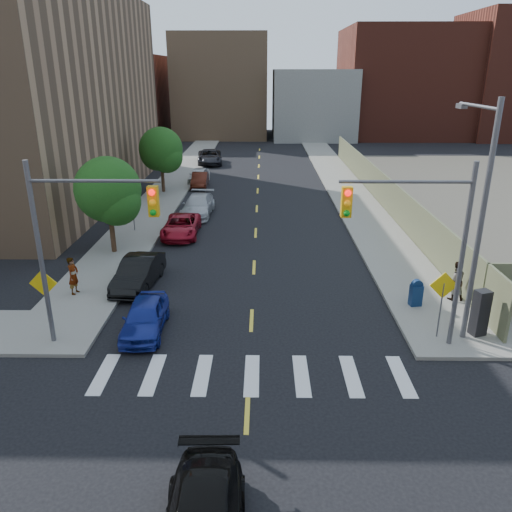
{
  "coord_description": "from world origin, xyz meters",
  "views": [
    {
      "loc": [
        0.44,
        -10.58,
        9.79
      ],
      "look_at": [
        0.15,
        10.35,
        2.0
      ],
      "focal_mm": 35.0,
      "sensor_mm": 36.0,
      "label": 1
    }
  ],
  "objects_px": {
    "parked_car_black": "(138,273)",
    "parked_car_silver": "(198,205)",
    "parked_car_maroon": "(200,180)",
    "parked_car_red": "(181,226)",
    "parked_car_blue": "(145,317)",
    "parked_car_white": "(199,175)",
    "payphone": "(480,313)",
    "parked_car_grey": "(210,157)",
    "pedestrian_east": "(455,281)",
    "pedestrian_west": "(73,276)",
    "mailbox": "(416,293)"
  },
  "relations": [
    {
      "from": "parked_car_black",
      "to": "parked_car_silver",
      "type": "height_order",
      "value": "parked_car_silver"
    },
    {
      "from": "parked_car_maroon",
      "to": "parked_car_red",
      "type": "bearing_deg",
      "value": -89.9
    },
    {
      "from": "parked_car_blue",
      "to": "parked_car_white",
      "type": "height_order",
      "value": "parked_car_white"
    },
    {
      "from": "parked_car_silver",
      "to": "payphone",
      "type": "height_order",
      "value": "payphone"
    },
    {
      "from": "parked_car_grey",
      "to": "payphone",
      "type": "bearing_deg",
      "value": -75.46
    },
    {
      "from": "parked_car_blue",
      "to": "parked_car_black",
      "type": "bearing_deg",
      "value": 104.47
    },
    {
      "from": "parked_car_white",
      "to": "parked_car_blue",
      "type": "bearing_deg",
      "value": -82.5
    },
    {
      "from": "parked_car_red",
      "to": "parked_car_silver",
      "type": "bearing_deg",
      "value": 83.54
    },
    {
      "from": "parked_car_maroon",
      "to": "parked_car_grey",
      "type": "bearing_deg",
      "value": 89.57
    },
    {
      "from": "parked_car_silver",
      "to": "pedestrian_east",
      "type": "bearing_deg",
      "value": -44.5
    },
    {
      "from": "parked_car_black",
      "to": "pedestrian_east",
      "type": "height_order",
      "value": "pedestrian_east"
    },
    {
      "from": "parked_car_white",
      "to": "pedestrian_east",
      "type": "height_order",
      "value": "pedestrian_east"
    },
    {
      "from": "parked_car_black",
      "to": "pedestrian_west",
      "type": "distance_m",
      "value": 2.94
    },
    {
      "from": "parked_car_red",
      "to": "pedestrian_east",
      "type": "relative_size",
      "value": 2.56
    },
    {
      "from": "parked_car_blue",
      "to": "parked_car_silver",
      "type": "xyz_separation_m",
      "value": [
        0.0,
        17.14,
        0.06
      ]
    },
    {
      "from": "parked_car_maroon",
      "to": "parked_car_grey",
      "type": "xyz_separation_m",
      "value": [
        -0.32,
        11.87,
        0.15
      ]
    },
    {
      "from": "parked_car_grey",
      "to": "pedestrian_east",
      "type": "xyz_separation_m",
      "value": [
        14.52,
        -35.4,
        0.27
      ]
    },
    {
      "from": "parked_car_white",
      "to": "mailbox",
      "type": "distance_m",
      "value": 29.05
    },
    {
      "from": "parked_car_blue",
      "to": "parked_car_red",
      "type": "relative_size",
      "value": 0.83
    },
    {
      "from": "parked_car_white",
      "to": "pedestrian_east",
      "type": "bearing_deg",
      "value": -55.48
    },
    {
      "from": "parked_car_black",
      "to": "parked_car_maroon",
      "type": "xyz_separation_m",
      "value": [
        0.32,
        21.98,
        -0.08
      ]
    },
    {
      "from": "parked_car_black",
      "to": "parked_car_silver",
      "type": "distance_m",
      "value": 12.76
    },
    {
      "from": "parked_car_maroon",
      "to": "pedestrian_west",
      "type": "distance_m",
      "value": 23.34
    },
    {
      "from": "mailbox",
      "to": "parked_car_silver",
      "type": "bearing_deg",
      "value": 118.6
    },
    {
      "from": "parked_car_maroon",
      "to": "pedestrian_west",
      "type": "height_order",
      "value": "pedestrian_west"
    },
    {
      "from": "payphone",
      "to": "parked_car_maroon",
      "type": "bearing_deg",
      "value": 98.95
    },
    {
      "from": "parked_car_grey",
      "to": "pedestrian_east",
      "type": "bearing_deg",
      "value": -73.52
    },
    {
      "from": "parked_car_black",
      "to": "payphone",
      "type": "distance_m",
      "value": 15.09
    },
    {
      "from": "parked_car_silver",
      "to": "parked_car_white",
      "type": "distance_m",
      "value": 11.34
    },
    {
      "from": "parked_car_blue",
      "to": "mailbox",
      "type": "distance_m",
      "value": 11.56
    },
    {
      "from": "parked_car_grey",
      "to": "payphone",
      "type": "relative_size",
      "value": 3.06
    },
    {
      "from": "parked_car_blue",
      "to": "mailbox",
      "type": "height_order",
      "value": "mailbox"
    },
    {
      "from": "mailbox",
      "to": "pedestrian_west",
      "type": "relative_size",
      "value": 0.68
    },
    {
      "from": "parked_car_silver",
      "to": "mailbox",
      "type": "bearing_deg",
      "value": -50.06
    },
    {
      "from": "parked_car_black",
      "to": "pedestrian_west",
      "type": "relative_size",
      "value": 2.46
    },
    {
      "from": "parked_car_red",
      "to": "parked_car_white",
      "type": "height_order",
      "value": "parked_car_white"
    },
    {
      "from": "pedestrian_west",
      "to": "mailbox",
      "type": "bearing_deg",
      "value": -82.74
    },
    {
      "from": "parked_car_blue",
      "to": "pedestrian_east",
      "type": "bearing_deg",
      "value": 10.46
    },
    {
      "from": "parked_car_silver",
      "to": "parked_car_white",
      "type": "bearing_deg",
      "value": 99.24
    },
    {
      "from": "parked_car_black",
      "to": "parked_car_white",
      "type": "relative_size",
      "value": 1.1
    },
    {
      "from": "parked_car_grey",
      "to": "pedestrian_west",
      "type": "height_order",
      "value": "pedestrian_west"
    },
    {
      "from": "parked_car_silver",
      "to": "parked_car_grey",
      "type": "relative_size",
      "value": 0.88
    },
    {
      "from": "mailbox",
      "to": "parked_car_blue",
      "type": "bearing_deg",
      "value": -177.45
    },
    {
      "from": "parked_car_silver",
      "to": "parked_car_maroon",
      "type": "bearing_deg",
      "value": 98.7
    },
    {
      "from": "parked_car_white",
      "to": "parked_car_maroon",
      "type": "relative_size",
      "value": 1.02
    },
    {
      "from": "parked_car_maroon",
      "to": "payphone",
      "type": "distance_m",
      "value": 30.16
    },
    {
      "from": "pedestrian_east",
      "to": "parked_car_red",
      "type": "bearing_deg",
      "value": -32.14
    },
    {
      "from": "parked_car_blue",
      "to": "parked_car_red",
      "type": "height_order",
      "value": "parked_car_blue"
    },
    {
      "from": "parked_car_maroon",
      "to": "mailbox",
      "type": "bearing_deg",
      "value": -64.96
    },
    {
      "from": "mailbox",
      "to": "parked_car_maroon",
      "type": "bearing_deg",
      "value": 108.33
    }
  ]
}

